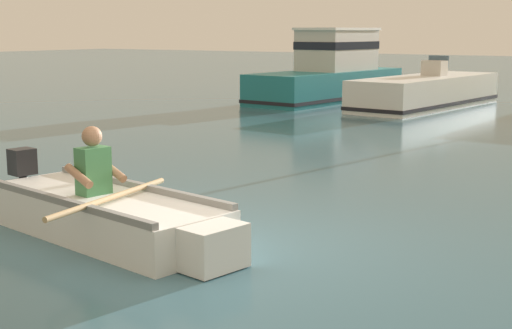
% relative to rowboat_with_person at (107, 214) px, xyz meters
% --- Properties ---
extents(ground_plane, '(120.00, 120.00, 0.00)m').
position_rel_rowboat_with_person_xyz_m(ground_plane, '(1.31, 0.24, -0.25)').
color(ground_plane, '#386070').
extents(rowboat_with_person, '(3.72, 2.02, 1.19)m').
position_rel_rowboat_with_person_xyz_m(rowboat_with_person, '(0.00, 0.00, 0.00)').
color(rowboat_with_person, white).
rests_on(rowboat_with_person, ground).
extents(moored_boat_teal, '(2.59, 6.49, 2.28)m').
position_rel_rowboat_with_person_xyz_m(moored_boat_teal, '(-5.22, 15.44, 0.59)').
color(moored_boat_teal, '#1E727A').
rests_on(moored_boat_teal, ground).
extents(moored_boat_white, '(2.51, 6.44, 1.47)m').
position_rel_rowboat_with_person_xyz_m(moored_boat_white, '(-1.92, 15.12, 0.17)').
color(moored_boat_white, white).
rests_on(moored_boat_white, ground).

